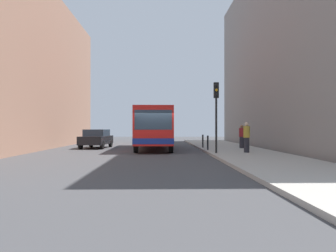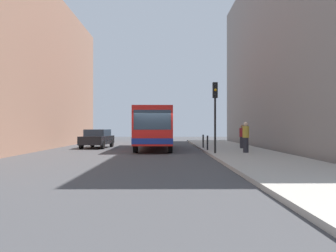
{
  "view_description": "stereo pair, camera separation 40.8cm",
  "coord_description": "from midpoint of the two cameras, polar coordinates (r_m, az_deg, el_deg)",
  "views": [
    {
      "loc": [
        0.29,
        -21.61,
        1.63
      ],
      "look_at": [
        0.84,
        2.88,
        1.74
      ],
      "focal_mm": 37.27,
      "sensor_mm": 36.0,
      "label": 1
    },
    {
      "loc": [
        0.7,
        -21.62,
        1.63
      ],
      "look_at": [
        0.84,
        2.88,
        1.74
      ],
      "focal_mm": 37.27,
      "sensor_mm": 36.0,
      "label": 2
    }
  ],
  "objects": [
    {
      "name": "pedestrian_near_signal",
      "position": [
        21.12,
        13.15,
        -1.8
      ],
      "size": [
        0.38,
        0.38,
        1.81
      ],
      "rotation": [
        0.0,
        0.0,
        4.44
      ],
      "color": "#26262D",
      "rests_on": "sidewalk"
    },
    {
      "name": "car_beside_bus",
      "position": [
        28.28,
        -11.07,
        -1.96
      ],
      "size": [
        2.1,
        4.51,
        1.48
      ],
      "rotation": [
        0.0,
        0.0,
        3.07
      ],
      "color": "black",
      "rests_on": "ground"
    },
    {
      "name": "building_left",
      "position": [
        28.65,
        -25.42,
        8.94
      ],
      "size": [
        7.0,
        32.0,
        12.38
      ],
      "primitive_type": "cube",
      "color": "#936B56",
      "rests_on": "ground"
    },
    {
      "name": "pedestrian_mid_sidewalk",
      "position": [
        25.55,
        12.47,
        -1.7
      ],
      "size": [
        0.38,
        0.38,
        1.67
      ],
      "rotation": [
        0.0,
        0.0,
        5.72
      ],
      "color": "#26262D",
      "rests_on": "sidewalk"
    },
    {
      "name": "ground_plane",
      "position": [
        21.68,
        -1.65,
        -4.56
      ],
      "size": [
        80.0,
        80.0,
        0.0
      ],
      "primitive_type": "plane",
      "color": "#424244"
    },
    {
      "name": "bollard_near",
      "position": [
        23.21,
        6.98,
        -2.73
      ],
      "size": [
        0.11,
        0.11,
        0.95
      ],
      "primitive_type": "cylinder",
      "color": "black",
      "rests_on": "sidewalk"
    },
    {
      "name": "bus",
      "position": [
        26.61,
        -1.81,
        -0.04
      ],
      "size": [
        2.65,
        11.05,
        3.0
      ],
      "rotation": [
        0.0,
        0.0,
        3.15
      ],
      "color": "red",
      "rests_on": "ground"
    },
    {
      "name": "car_behind_bus",
      "position": [
        38.57,
        -2.45,
        -1.51
      ],
      "size": [
        2.02,
        4.48,
        1.48
      ],
      "rotation": [
        0.0,
        0.0,
        3.1
      ],
      "color": "black",
      "rests_on": "ground"
    },
    {
      "name": "bollard_mid",
      "position": [
        25.89,
        6.22,
        -2.47
      ],
      "size": [
        0.11,
        0.11,
        0.95
      ],
      "primitive_type": "cylinder",
      "color": "black",
      "rests_on": "sidewalk"
    },
    {
      "name": "building_right",
      "position": [
        28.49,
        22.89,
        11.67
      ],
      "size": [
        7.0,
        32.0,
        15.02
      ],
      "primitive_type": "cube",
      "color": "gray",
      "rests_on": "ground"
    },
    {
      "name": "traffic_light",
      "position": [
        20.42,
        8.28,
        3.61
      ],
      "size": [
        0.28,
        0.33,
        4.1
      ],
      "color": "black",
      "rests_on": "sidewalk"
    },
    {
      "name": "sidewalk",
      "position": [
        22.22,
        12.45,
        -4.26
      ],
      "size": [
        4.4,
        40.0,
        0.15
      ],
      "primitive_type": "cube",
      "color": "#ADA89E",
      "rests_on": "ground"
    }
  ]
}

